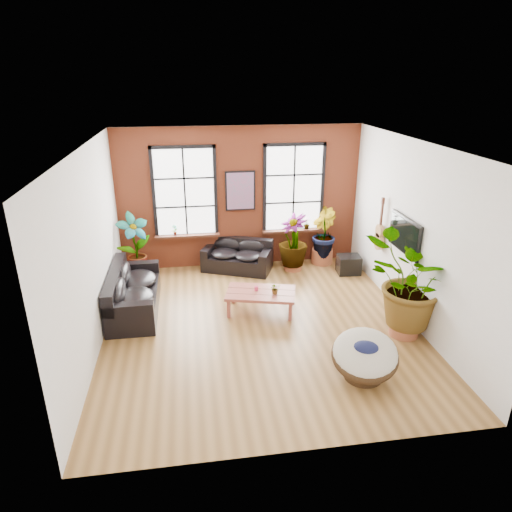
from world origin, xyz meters
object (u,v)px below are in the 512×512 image
(coffee_table, at_px, (261,294))
(papasan_chair, at_px, (365,356))
(sofa_back, at_px, (238,256))
(sofa_left, at_px, (131,293))

(coffee_table, bearing_deg, papasan_chair, -47.68)
(sofa_back, bearing_deg, sofa_left, -120.31)
(sofa_left, xyz_separation_m, papasan_chair, (3.96, -2.90, 0.01))
(sofa_left, xyz_separation_m, coffee_table, (2.65, -0.45, -0.00))
(sofa_back, height_order, papasan_chair, papasan_chair)
(sofa_left, bearing_deg, sofa_back, -53.18)
(sofa_back, distance_m, sofa_left, 3.04)
(coffee_table, height_order, papasan_chair, papasan_chair)
(sofa_left, distance_m, coffee_table, 2.69)
(coffee_table, xyz_separation_m, papasan_chair, (1.30, -2.45, 0.01))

